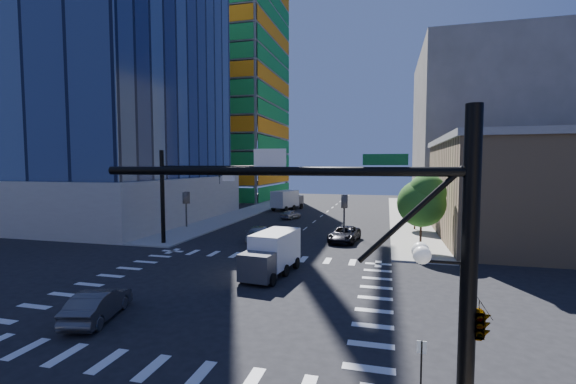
% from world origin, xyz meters
% --- Properties ---
extents(ground, '(160.00, 160.00, 0.00)m').
position_xyz_m(ground, '(0.00, 0.00, 0.00)').
color(ground, black).
rests_on(ground, ground).
extents(road_markings, '(20.00, 20.00, 0.01)m').
position_xyz_m(road_markings, '(0.00, 0.00, 0.01)').
color(road_markings, silver).
rests_on(road_markings, ground).
extents(sidewalk_ne, '(5.00, 60.00, 0.15)m').
position_xyz_m(sidewalk_ne, '(12.50, 40.00, 0.07)').
color(sidewalk_ne, gray).
rests_on(sidewalk_ne, ground).
extents(sidewalk_nw, '(5.00, 60.00, 0.15)m').
position_xyz_m(sidewalk_nw, '(-12.50, 40.00, 0.07)').
color(sidewalk_nw, gray).
rests_on(sidewalk_nw, ground).
extents(construction_building, '(25.16, 34.50, 70.60)m').
position_xyz_m(construction_building, '(-27.41, 61.93, 24.61)').
color(construction_building, slate).
rests_on(construction_building, ground).
extents(commercial_building, '(20.50, 22.50, 10.60)m').
position_xyz_m(commercial_building, '(25.00, 22.00, 5.31)').
color(commercial_building, '#A2855E').
rests_on(commercial_building, ground).
extents(bg_building_ne, '(24.00, 30.00, 28.00)m').
position_xyz_m(bg_building_ne, '(27.00, 55.00, 14.00)').
color(bg_building_ne, '#615C57').
rests_on(bg_building_ne, ground).
extents(signal_mast_se, '(10.51, 2.48, 9.00)m').
position_xyz_m(signal_mast_se, '(10.60, -11.50, 5.01)').
color(signal_mast_se, black).
rests_on(signal_mast_se, sidewalk_se).
extents(signal_mast_nw, '(10.20, 0.40, 9.00)m').
position_xyz_m(signal_mast_nw, '(-10.00, 11.50, 5.49)').
color(signal_mast_nw, black).
rests_on(signal_mast_nw, sidewalk_nw).
extents(tree_south, '(4.16, 4.16, 6.82)m').
position_xyz_m(tree_south, '(12.63, 13.90, 4.69)').
color(tree_south, '#382316').
rests_on(tree_south, sidewalk_ne).
extents(tree_north, '(3.54, 3.52, 5.78)m').
position_xyz_m(tree_north, '(12.93, 25.90, 3.99)').
color(tree_north, '#382316').
rests_on(tree_north, sidewalk_ne).
extents(no_parking_sign, '(0.30, 0.06, 2.20)m').
position_xyz_m(no_parking_sign, '(10.70, -9.00, 1.38)').
color(no_parking_sign, black).
rests_on(no_parking_sign, ground).
extents(car_nb_far, '(3.15, 5.77, 1.53)m').
position_xyz_m(car_nb_far, '(5.48, 17.16, 0.77)').
color(car_nb_far, black).
rests_on(car_nb_far, ground).
extents(car_sb_near, '(2.80, 5.40, 1.50)m').
position_xyz_m(car_sb_near, '(-3.07, 15.68, 0.75)').
color(car_sb_near, '#B5B5B5').
rests_on(car_sb_near, ground).
extents(car_sb_mid, '(2.59, 4.13, 1.31)m').
position_xyz_m(car_sb_mid, '(-3.79, 31.90, 0.66)').
color(car_sb_mid, '#93959A').
rests_on(car_sb_mid, ground).
extents(car_sb_cross, '(2.68, 4.84, 1.51)m').
position_xyz_m(car_sb_cross, '(-4.34, -5.58, 0.76)').
color(car_sb_cross, '#424347').
rests_on(car_sb_cross, ground).
extents(box_truck_near, '(3.02, 5.87, 2.95)m').
position_xyz_m(box_truck_near, '(1.75, 3.89, 1.31)').
color(box_truck_near, black).
rests_on(box_truck_near, ground).
extents(box_truck_far, '(4.48, 6.93, 3.37)m').
position_xyz_m(box_truck_far, '(-6.95, 42.61, 1.49)').
color(box_truck_far, black).
rests_on(box_truck_far, ground).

